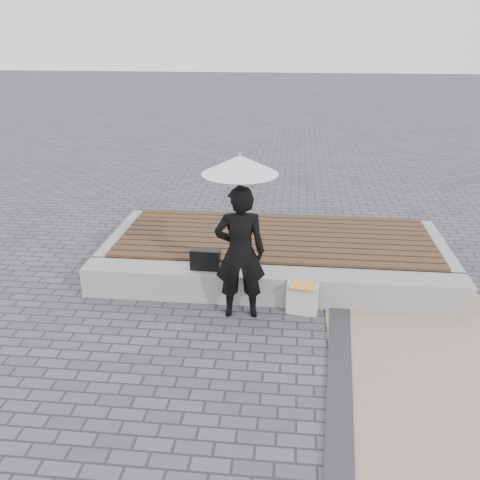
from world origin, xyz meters
name	(u,v)px	position (x,y,z in m)	size (l,w,h in m)	color
ground	(263,372)	(0.00, 0.00, 0.00)	(80.00, 80.00, 0.00)	#515257
edging_band	(339,408)	(0.75, -0.50, 0.02)	(0.25, 5.20, 0.04)	#323235
seating_ledge	(271,285)	(0.00, 1.60, 0.20)	(5.00, 0.45, 0.40)	#A4A5A0
timber_platform	(275,250)	(0.00, 2.80, 0.20)	(5.00, 2.00, 0.40)	#A9A9A3
timber_decking	(276,236)	(0.00, 2.80, 0.42)	(4.60, 2.00, 0.04)	#513224
woman	(240,253)	(-0.37, 1.16, 0.84)	(0.61, 0.40, 1.67)	black
parasol	(240,165)	(-0.37, 1.16, 1.91)	(0.87, 0.87, 1.12)	#B9B9BE
handbag	(205,260)	(-0.86, 1.58, 0.54)	(0.39, 0.14, 0.27)	black
canvas_tote	(302,298)	(0.40, 1.28, 0.20)	(0.38, 0.16, 0.40)	silver
magazine	(303,285)	(0.40, 1.23, 0.41)	(0.32, 0.23, 0.01)	#F83E28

